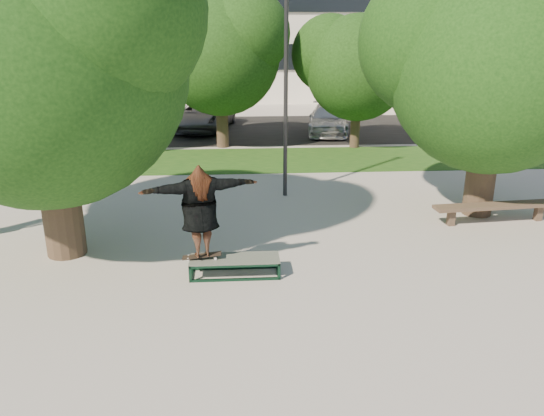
{
  "coord_description": "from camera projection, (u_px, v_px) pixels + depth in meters",
  "views": [
    {
      "loc": [
        -0.39,
        -10.09,
        4.74
      ],
      "look_at": [
        0.32,
        0.6,
        1.1
      ],
      "focal_mm": 35.0,
      "sensor_mm": 36.0,
      "label": 1
    }
  ],
  "objects": [
    {
      "name": "car_silver_b",
      "position": [
        328.0,
        120.0,
        25.07
      ],
      "size": [
        2.47,
        4.65,
        1.28
      ],
      "primitive_type": "imported",
      "rotation": [
        0.0,
        0.0,
        -0.16
      ],
      "color": "silver",
      "rests_on": "asphalt_strip"
    },
    {
      "name": "ground",
      "position": [
        259.0,
        267.0,
        11.08
      ],
      "size": [
        120.0,
        120.0,
        0.0
      ],
      "primitive_type": "plane",
      "color": "#A7A19A",
      "rests_on": "ground"
    },
    {
      "name": "bg_tree_left",
      "position": [
        71.0,
        56.0,
        19.93
      ],
      "size": [
        5.28,
        4.51,
        5.77
      ],
      "color": "#38281E",
      "rests_on": "ground"
    },
    {
      "name": "bg_tree_right",
      "position": [
        356.0,
        61.0,
        21.16
      ],
      "size": [
        5.04,
        4.31,
        5.43
      ],
      "color": "#38281E",
      "rests_on": "ground"
    },
    {
      "name": "bench",
      "position": [
        496.0,
        207.0,
        13.48
      ],
      "size": [
        3.32,
        0.73,
        0.5
      ],
      "rotation": [
        0.0,
        0.0,
        0.09
      ],
      "color": "brown",
      "rests_on": "ground"
    },
    {
      "name": "grind_box",
      "position": [
        235.0,
        266.0,
        10.68
      ],
      "size": [
        1.8,
        0.6,
        0.38
      ],
      "color": "#103020",
      "rests_on": "ground"
    },
    {
      "name": "car_grey",
      "position": [
        204.0,
        115.0,
        25.94
      ],
      "size": [
        3.23,
        5.49,
        1.43
      ],
      "primitive_type": "imported",
      "rotation": [
        0.0,
        0.0,
        -0.17
      ],
      "color": "#59595E",
      "rests_on": "asphalt_strip"
    },
    {
      "name": "bg_tree_mid",
      "position": [
        218.0,
        47.0,
        21.13
      ],
      "size": [
        5.76,
        4.92,
        6.24
      ],
      "color": "#38281E",
      "rests_on": "ground"
    },
    {
      "name": "lamppost",
      "position": [
        286.0,
        88.0,
        14.85
      ],
      "size": [
        0.25,
        0.15,
        6.11
      ],
      "color": "#2D2D30",
      "rests_on": "ground"
    },
    {
      "name": "side_building",
      "position": [
        543.0,
        41.0,
        31.7
      ],
      "size": [
        15.0,
        10.0,
        8.0
      ],
      "primitive_type": "cube",
      "color": "beige",
      "rests_on": "ground"
    },
    {
      "name": "tree_right",
      "position": [
        492.0,
        56.0,
        13.05
      ],
      "size": [
        6.24,
        5.33,
        6.51
      ],
      "color": "#38281E",
      "rests_on": "ground"
    },
    {
      "name": "tree_left",
      "position": [
        37.0,
        45.0,
        10.42
      ],
      "size": [
        6.96,
        5.95,
        7.12
      ],
      "color": "#38281E",
      "rests_on": "ground"
    },
    {
      "name": "asphalt_strip",
      "position": [
        245.0,
        129.0,
        26.19
      ],
      "size": [
        40.0,
        8.0,
        0.01
      ],
      "primitive_type": "cube",
      "color": "black",
      "rests_on": "ground"
    },
    {
      "name": "grass_strip",
      "position": [
        274.0,
        160.0,
        20.11
      ],
      "size": [
        30.0,
        4.0,
        0.02
      ],
      "primitive_type": "cube",
      "color": "#144313",
      "rests_on": "ground"
    },
    {
      "name": "car_silver_a",
      "position": [
        63.0,
        116.0,
        25.9
      ],
      "size": [
        1.65,
        3.94,
        1.33
      ],
      "primitive_type": "imported",
      "rotation": [
        0.0,
        0.0,
        -0.02
      ],
      "color": "#A5A4A9",
      "rests_on": "asphalt_strip"
    },
    {
      "name": "skater_rig",
      "position": [
        200.0,
        211.0,
        10.26
      ],
      "size": [
        2.36,
        1.19,
        1.93
      ],
      "rotation": [
        0.0,
        0.0,
        3.4
      ],
      "color": "white",
      "rests_on": "grind_box"
    },
    {
      "name": "car_dark",
      "position": [
        206.0,
        115.0,
        26.34
      ],
      "size": [
        1.76,
        4.13,
        1.33
      ],
      "primitive_type": "imported",
      "rotation": [
        0.0,
        0.0,
        0.09
      ],
      "color": "black",
      "rests_on": "asphalt_strip"
    }
  ]
}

